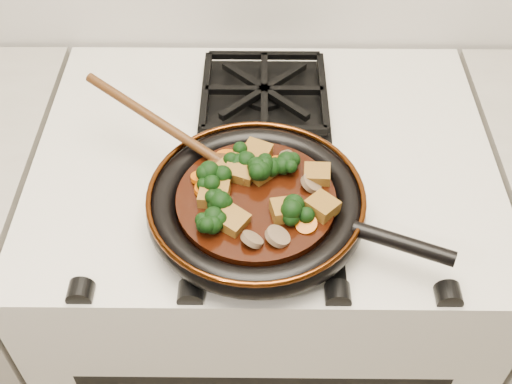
{
  "coord_description": "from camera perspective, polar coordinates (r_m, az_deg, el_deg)",
  "views": [
    {
      "loc": [
        -0.01,
        0.92,
        1.64
      ],
      "look_at": [
        -0.01,
        1.54,
        0.97
      ],
      "focal_mm": 45.0,
      "sensor_mm": 36.0,
      "label": 1
    }
  ],
  "objects": [
    {
      "name": "braising_sauce",
      "position": [
        0.93,
        -0.0,
        -0.88
      ],
      "size": [
        0.23,
        0.23,
        0.02
      ],
      "primitive_type": "cylinder",
      "color": "black",
      "rests_on": "skillet"
    },
    {
      "name": "tofu_cube_6",
      "position": [
        0.94,
        5.45,
        1.53
      ],
      "size": [
        0.04,
        0.04,
        0.02
      ],
      "primitive_type": "cube",
      "rotation": [
        -0.05,
        0.05,
        3.06
      ],
      "color": "brown",
      "rests_on": "braising_sauce"
    },
    {
      "name": "tofu_cube_5",
      "position": [
        0.94,
        -2.64,
        1.89
      ],
      "size": [
        0.05,
        0.05,
        0.02
      ],
      "primitive_type": "cube",
      "rotation": [
        0.04,
        -0.08,
        0.84
      ],
      "color": "brown",
      "rests_on": "braising_sauce"
    },
    {
      "name": "carrot_coin_2",
      "position": [
        0.97,
        -2.66,
        3.23
      ],
      "size": [
        0.03,
        0.03,
        0.02
      ],
      "primitive_type": "cylinder",
      "rotation": [
        -0.28,
        -0.05,
        0.0
      ],
      "color": "#BC4F05",
      "rests_on": "braising_sauce"
    },
    {
      "name": "carrot_coin_0",
      "position": [
        0.96,
        0.02,
        2.91
      ],
      "size": [
        0.03,
        0.03,
        0.01
      ],
      "primitive_type": "cylinder",
      "rotation": [
        -0.07,
        -0.14,
        0.0
      ],
      "color": "#BC4F05",
      "rests_on": "braising_sauce"
    },
    {
      "name": "mushroom_slice_3",
      "position": [
        0.86,
        1.93,
        -3.96
      ],
      "size": [
        0.04,
        0.04,
        0.02
      ],
      "primitive_type": "cylinder",
      "rotation": [
        0.47,
        0.0,
        1.78
      ],
      "color": "brown",
      "rests_on": "braising_sauce"
    },
    {
      "name": "tofu_cube_7",
      "position": [
        0.9,
        5.89,
        -1.32
      ],
      "size": [
        0.06,
        0.06,
        0.03
      ],
      "primitive_type": "cube",
      "rotation": [
        0.1,
        -0.01,
        2.39
      ],
      "color": "brown",
      "rests_on": "braising_sauce"
    },
    {
      "name": "tofu_cube_1",
      "position": [
        0.91,
        -3.75,
        -0.26
      ],
      "size": [
        0.05,
        0.05,
        0.02
      ],
      "primitive_type": "cube",
      "rotation": [
        -0.0,
        0.01,
        3.03
      ],
      "color": "brown",
      "rests_on": "braising_sauce"
    },
    {
      "name": "broccoli_floret_3",
      "position": [
        0.87,
        -4.25,
        -2.94
      ],
      "size": [
        0.08,
        0.09,
        0.06
      ],
      "primitive_type": null,
      "rotation": [
        0.23,
        -0.05,
        0.61
      ],
      "color": "black",
      "rests_on": "braising_sauce"
    },
    {
      "name": "carrot_coin_4",
      "position": [
        0.94,
        -4.99,
        1.28
      ],
      "size": [
        0.03,
        0.03,
        0.01
      ],
      "primitive_type": "cylinder",
      "rotation": [
        -0.16,
        0.03,
        0.0
      ],
      "color": "#BC4F05",
      "rests_on": "braising_sauce"
    },
    {
      "name": "tofu_cube_9",
      "position": [
        0.88,
        -2.15,
        -2.57
      ],
      "size": [
        0.06,
        0.05,
        0.03
      ],
      "primitive_type": "cube",
      "rotation": [
        0.11,
        0.02,
        0.97
      ],
      "color": "brown",
      "rests_on": "braising_sauce"
    },
    {
      "name": "carrot_coin_3",
      "position": [
        0.88,
        4.5,
        -2.88
      ],
      "size": [
        0.03,
        0.03,
        0.02
      ],
      "primitive_type": "cylinder",
      "rotation": [
        0.32,
        -0.17,
        0.0
      ],
      "color": "#BC4F05",
      "rests_on": "braising_sauce"
    },
    {
      "name": "carrot_coin_5",
      "position": [
        0.92,
        -4.53,
        0.21
      ],
      "size": [
        0.03,
        0.03,
        0.01
      ],
      "primitive_type": "cylinder",
      "rotation": [
        -0.05,
        0.18,
        0.0
      ],
      "color": "#BC4F05",
      "rests_on": "braising_sauce"
    },
    {
      "name": "tofu_cube_3",
      "position": [
        0.89,
        2.69,
        -1.65
      ],
      "size": [
        0.05,
        0.04,
        0.03
      ],
      "primitive_type": "cube",
      "rotation": [
        -0.03,
        0.05,
        0.23
      ],
      "color": "brown",
      "rests_on": "braising_sauce"
    },
    {
      "name": "mushroom_slice_2",
      "position": [
        0.93,
        4.92,
        0.79
      ],
      "size": [
        0.03,
        0.03,
        0.02
      ],
      "primitive_type": "cylinder",
      "rotation": [
        0.58,
        0.0,
        1.53
      ],
      "color": "brown",
      "rests_on": "braising_sauce"
    },
    {
      "name": "burner_grate_front",
      "position": [
        0.96,
        0.74,
        -1.79
      ],
      "size": [
        0.23,
        0.23,
        0.03
      ],
      "primitive_type": null,
      "color": "black",
      "rests_on": "stove"
    },
    {
      "name": "broccoli_floret_4",
      "position": [
        0.89,
        3.95,
        -2.01
      ],
      "size": [
        0.09,
        0.09,
        0.07
      ],
      "primitive_type": null,
      "rotation": [
        0.17,
        0.22,
        0.77
      ],
      "color": "black",
      "rests_on": "braising_sauce"
    },
    {
      "name": "tofu_cube_8",
      "position": [
        0.94,
        -1.35,
        1.92
      ],
      "size": [
        0.05,
        0.06,
        0.03
      ],
      "primitive_type": "cube",
      "rotation": [
        -0.07,
        -0.06,
        2.83
      ],
      "color": "brown",
      "rests_on": "braising_sauce"
    },
    {
      "name": "tofu_cube_2",
      "position": [
        0.97,
        0.07,
        3.49
      ],
      "size": [
        0.05,
        0.05,
        0.02
      ],
      "primitive_type": "cube",
      "rotation": [
        -0.02,
        -0.06,
        2.76
      ],
      "color": "brown",
      "rests_on": "braising_sauce"
    },
    {
      "name": "mushroom_slice_1",
      "position": [
        0.96,
        2.82,
        2.81
      ],
      "size": [
        0.04,
        0.04,
        0.03
      ],
      "primitive_type": "cylinder",
      "rotation": [
        0.89,
        0.0,
        1.14
      ],
      "color": "brown",
      "rests_on": "braising_sauce"
    },
    {
      "name": "broccoli_floret_1",
      "position": [
        0.9,
        -3.27,
        -1.02
      ],
      "size": [
        0.08,
        0.09,
        0.06
      ],
      "primitive_type": null,
      "rotation": [
        -0.14,
        0.12,
        0.62
      ],
      "color": "black",
      "rests_on": "braising_sauce"
    },
    {
      "name": "mushroom_slice_0",
      "position": [
        0.86,
        -0.36,
        -4.23
      ],
      "size": [
        0.04,
        0.04,
        0.02
      ],
      "primitive_type": "cylinder",
      "rotation": [
        0.63,
        0.0,
        2.23
      ],
      "color": "brown",
      "rests_on": "braising_sauce"
    },
    {
      "name": "broccoli_floret_0",
      "position": [
        0.96,
        -1.47,
        2.84
      ],
      "size": [
        0.08,
        0.08,
        0.05
      ],
      "primitive_type": null,
      "rotation": [
        0.0,
        -0.07,
        2.19
      ],
      "color": "black",
      "rests_on": "braising_sauce"
    },
    {
      "name": "burner_grate_back",
      "position": [
        1.16,
        0.74,
        8.73
      ],
      "size": [
        0.23,
        0.23,
        0.03
      ],
      "primitive_type": null,
      "color": "black",
      "rests_on": "stove"
    },
    {
      "name": "broccoli_floret_5",
      "position": [
        0.92,
        -3.73,
        0.87
      ],
      "size": [
        0.07,
        0.08,
        0.07
      ],
      "primitive_type": null,
      "rotation": [
        0.07,
        -0.18,
        1.31
      ],
      "color": "black",
      "rests_on": "braising_sauce"
    },
    {
      "name": "stove",
      "position": [
        1.42,
        0.56,
        -9.8
      ],
      "size": [
        0.76,
        0.6,
        0.9
      ],
      "primitive_type": "cube",
      "color": "beige",
      "rests_on": "ground"
    },
    {
      "name": "wooden_spoon",
      "position": [
        0.98,
        -6.52,
        4.84
      ],
      "size": [
        0.15,
        0.11,
        0.26
      ],
      "rotation": [
        0.0,
        0.0,
        2.58
      ],
      "color": "#43250E",
      "rests_on": "braising_sauce"
    },
    {
      "name": "carrot_coin_1",
      "position": [
        0.96,
        1.92,
        2.45
      ],
      "size": [
        0.03,
        0.03,
        0.02
      ],
      "primitive_type": "cylinder",
      "rotation": [
        0.24,
        0.32,
        0.0
      ],
      "color": "#BC4F05",
      "rests_on": "braising_sauce"
    },
    {
      "name": "skillet",
      "position": [
        0.93,
        0.13,
        -1.13
      ],
      "size": [
        0.43,
        0.32,
        0.05
      ],
      "rotation": [
        0.0,
        0.0,
        -0.39
      ],
      "color": "black",
      "rests_on": "burner_grate_front"
    },
    {
      "name": "tofu_cube_4",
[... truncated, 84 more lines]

